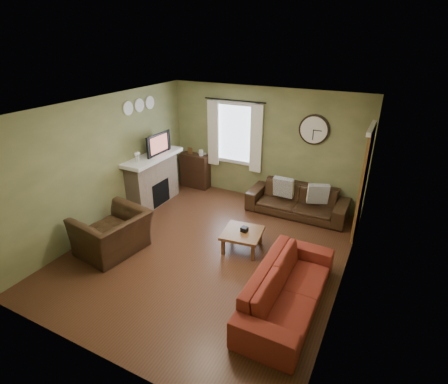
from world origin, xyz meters
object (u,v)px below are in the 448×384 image
at_px(coffee_table, 242,240).
at_px(sofa_brown, 297,200).
at_px(sofa_red, 288,288).
at_px(bookshelf, 195,171).
at_px(armchair, 113,233).

bearing_deg(coffee_table, sofa_brown, 75.09).
xyz_separation_m(sofa_brown, sofa_red, (0.70, -2.87, 0.01)).
relative_size(bookshelf, sofa_brown, 0.41).
relative_size(sofa_red, coffee_table, 3.22).
bearing_deg(sofa_red, sofa_brown, 13.81).
height_order(sofa_red, armchair, armchair).
bearing_deg(bookshelf, coffee_table, -42.68).
relative_size(sofa_brown, coffee_table, 3.11).
distance_m(armchair, coffee_table, 2.33).
bearing_deg(sofa_brown, bookshelf, 174.54).
bearing_deg(sofa_red, bookshelf, 47.76).
xyz_separation_m(sofa_brown, coffee_table, (-0.48, -1.82, -0.13)).
height_order(sofa_red, coffee_table, sofa_red).
xyz_separation_m(armchair, coffee_table, (2.04, 1.12, -0.19)).
xyz_separation_m(bookshelf, sofa_red, (3.44, -3.13, -0.11)).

